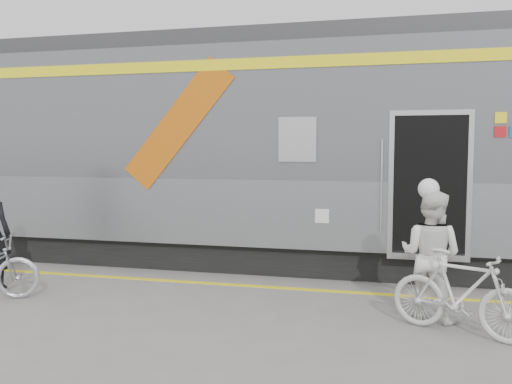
% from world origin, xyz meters
% --- Properties ---
extents(ground, '(90.00, 90.00, 0.00)m').
position_xyz_m(ground, '(0.00, 0.00, 0.00)').
color(ground, slate).
rests_on(ground, ground).
extents(train, '(24.00, 3.17, 4.10)m').
position_xyz_m(train, '(0.91, 4.19, 2.05)').
color(train, black).
rests_on(train, ground).
extents(safety_strip, '(24.00, 0.12, 0.01)m').
position_xyz_m(safety_strip, '(0.00, 2.15, 0.00)').
color(safety_strip, yellow).
rests_on(safety_strip, ground).
extents(woman, '(0.96, 0.87, 1.60)m').
position_xyz_m(woman, '(3.04, 1.17, 0.80)').
color(woman, white).
rests_on(woman, ground).
extents(bicycle_right, '(1.66, 1.08, 0.97)m').
position_xyz_m(bicycle_right, '(3.34, 0.62, 0.48)').
color(bicycle_right, beige).
rests_on(bicycle_right, ground).
extents(helmet_woman, '(0.26, 0.26, 0.26)m').
position_xyz_m(helmet_woman, '(3.04, 1.17, 1.73)').
color(helmet_woman, white).
rests_on(helmet_woman, woman).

